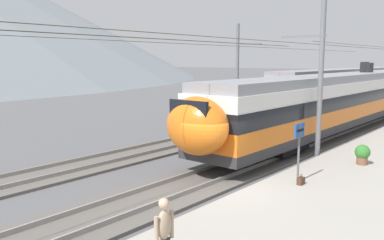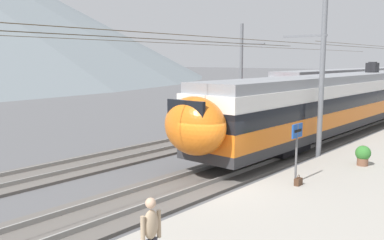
# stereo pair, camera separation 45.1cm
# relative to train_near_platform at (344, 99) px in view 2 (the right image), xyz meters

# --- Properties ---
(ground_plane) EXTENTS (400.00, 400.00, 0.00)m
(ground_plane) POSITION_rel_train_near_platform_xyz_m (-14.93, -1.23, -2.23)
(ground_plane) COLOR #565659
(platform_slab) EXTENTS (120.00, 6.89, 0.35)m
(platform_slab) POSITION_rel_train_near_platform_xyz_m (-14.93, -5.71, -2.06)
(platform_slab) COLOR #A39E93
(platform_slab) RESTS_ON ground
(track_near) EXTENTS (120.00, 3.00, 0.28)m
(track_near) POSITION_rel_train_near_platform_xyz_m (-14.93, -0.00, -2.16)
(track_near) COLOR #5B5651
(track_near) RESTS_ON ground
(track_far) EXTENTS (120.00, 3.00, 0.28)m
(track_far) POSITION_rel_train_near_platform_xyz_m (-14.93, 5.46, -2.16)
(track_far) COLOR #5B5651
(track_far) RESTS_ON ground
(train_near_platform) EXTENTS (31.15, 2.96, 4.27)m
(train_near_platform) POSITION_rel_train_near_platform_xyz_m (0.00, 0.00, 0.00)
(train_near_platform) COLOR #2D2D30
(train_near_platform) RESTS_ON track_near
(train_far_track) EXTENTS (33.16, 2.89, 4.27)m
(train_far_track) POSITION_rel_train_near_platform_xyz_m (16.90, 5.46, 0.00)
(train_far_track) COLOR #2D2D30
(train_far_track) RESTS_ON track_far
(catenary_mast_mid) EXTENTS (40.44, 2.22, 7.79)m
(catenary_mast_mid) POSITION_rel_train_near_platform_xyz_m (-7.99, -1.79, 1.83)
(catenary_mast_mid) COLOR slate
(catenary_mast_mid) RESTS_ON ground
(catenary_mast_far_side) EXTENTS (40.44, 2.10, 7.37)m
(catenary_mast_far_side) POSITION_rel_train_near_platform_xyz_m (-1.28, 7.13, 1.65)
(catenary_mast_far_side) COLOR slate
(catenary_mast_far_side) RESTS_ON ground
(platform_sign) EXTENTS (0.70, 0.08, 2.16)m
(platform_sign) POSITION_rel_train_near_platform_xyz_m (-13.07, -3.34, -0.30)
(platform_sign) COLOR #59595B
(platform_sign) RESTS_ON platform_slab
(passenger_walking) EXTENTS (0.53, 0.22, 1.69)m
(passenger_walking) POSITION_rel_train_near_platform_xyz_m (-20.97, -4.21, -0.94)
(passenger_walking) COLOR #383842
(passenger_walking) RESTS_ON platform_slab
(handbag_near_sign) EXTENTS (0.32, 0.18, 0.39)m
(handbag_near_sign) POSITION_rel_train_near_platform_xyz_m (-13.33, -3.58, -1.75)
(handbag_near_sign) COLOR #472D1E
(handbag_near_sign) RESTS_ON platform_slab
(potted_plant_platform_edge) EXTENTS (0.63, 0.63, 0.85)m
(potted_plant_platform_edge) POSITION_rel_train_near_platform_xyz_m (-9.01, -4.33, -1.40)
(potted_plant_platform_edge) COLOR brown
(potted_plant_platform_edge) RESTS_ON platform_slab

